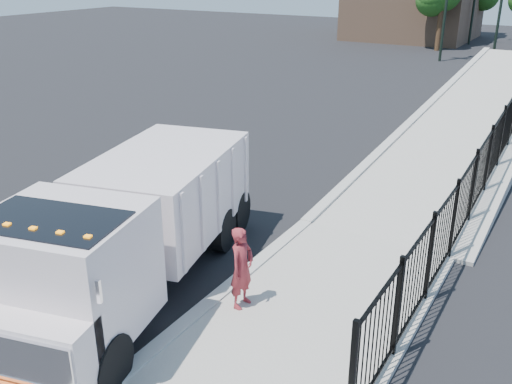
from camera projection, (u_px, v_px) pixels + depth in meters
The scene contains 6 objects.
ground at pixel (219, 300), 11.34m from camera, with size 120.00×120.00×0.00m, color black.
curb at pixel (153, 352), 9.72m from camera, with size 0.30×12.00×0.16m, color #ADAAA3.
ramp at pixel (482, 128), 23.13m from camera, with size 3.95×24.00×1.70m, color #9E998E.
iron_fence at pixel (508, 136), 18.93m from camera, with size 0.10×28.00×1.80m, color black.
truck at pixel (127, 227), 11.04m from camera, with size 4.16×8.11×2.66m.
worker at pixel (242, 268), 10.69m from camera, with size 0.59×0.39×1.63m, color maroon.
Camera 1 is at (5.57, -7.99, 6.25)m, focal length 40.00 mm.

